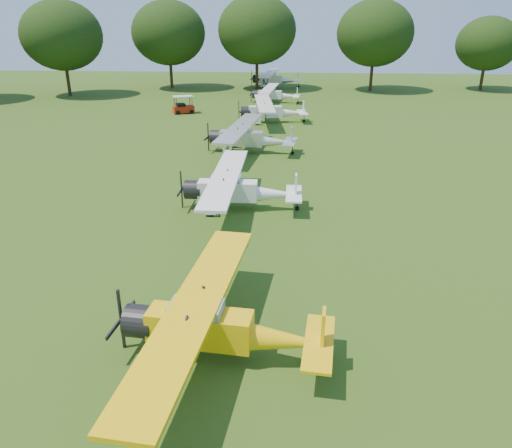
{
  "coord_description": "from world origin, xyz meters",
  "views": [
    {
      "loc": [
        3.15,
        -18.45,
        10.1
      ],
      "look_at": [
        1.67,
        2.19,
        1.4
      ],
      "focal_mm": 35.0,
      "sensor_mm": 36.0,
      "label": 1
    }
  ],
  "objects": [
    {
      "name": "aircraft_7",
      "position": [
        0.32,
        58.96,
        1.38
      ],
      "size": [
        7.55,
        12.03,
        2.36
      ],
      "rotation": [
        0.0,
        0.0,
        -0.09
      ],
      "color": "silver",
      "rests_on": "ground"
    },
    {
      "name": "golf_cart",
      "position": [
        -8.91,
        36.61,
        0.63
      ],
      "size": [
        2.54,
        2.09,
        1.89
      ],
      "rotation": [
        0.0,
        0.0,
        0.42
      ],
      "color": "#A61E0B",
      "rests_on": "ground"
    },
    {
      "name": "tree_belt",
      "position": [
        3.57,
        0.16,
        8.03
      ],
      "size": [
        137.36,
        130.27,
        14.52
      ],
      "color": "#301E12",
      "rests_on": "ground"
    },
    {
      "name": "aircraft_3",
      "position": [
        0.2,
        7.66,
        1.25
      ],
      "size": [
        6.82,
        10.82,
        2.14
      ],
      "rotation": [
        0.0,
        0.0,
        -0.0
      ],
      "color": "white",
      "rests_on": "ground"
    },
    {
      "name": "aircraft_4",
      "position": [
        -0.24,
        20.11,
        1.31
      ],
      "size": [
        7.18,
        11.42,
        2.24
      ],
      "rotation": [
        0.0,
        0.0,
        -0.12
      ],
      "color": "silver",
      "rests_on": "ground"
    },
    {
      "name": "aircraft_6",
      "position": [
        0.79,
        44.62,
        1.13
      ],
      "size": [
        6.18,
        9.85,
        1.94
      ],
      "rotation": [
        0.0,
        0.0,
        -0.08
      ],
      "color": "white",
      "rests_on": "ground"
    },
    {
      "name": "aircraft_5",
      "position": [
        0.97,
        32.24,
        1.28
      ],
      "size": [
        7.02,
        11.17,
        2.19
      ],
      "rotation": [
        0.0,
        0.0,
        0.12
      ],
      "color": "white",
      "rests_on": "ground"
    },
    {
      "name": "aircraft_2",
      "position": [
        0.97,
        -5.56,
        1.26
      ],
      "size": [
        6.91,
        11.0,
        2.16
      ],
      "rotation": [
        0.0,
        0.0,
        -0.1
      ],
      "color": "yellow",
      "rests_on": "ground"
    },
    {
      "name": "ground",
      "position": [
        0.0,
        0.0,
        0.0
      ],
      "size": [
        160.0,
        160.0,
        0.0
      ],
      "primitive_type": "plane",
      "color": "#2B4A12",
      "rests_on": "ground"
    }
  ]
}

